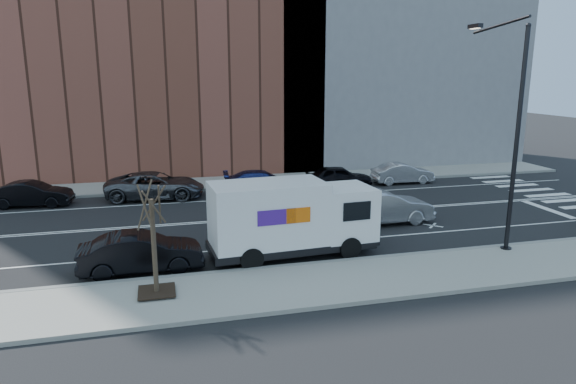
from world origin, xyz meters
TOP-DOWN VIEW (x-y plane):
  - ground at (0.00, 0.00)m, footprint 120.00×120.00m
  - sidewalk_near at (0.00, -8.80)m, footprint 44.00×3.60m
  - sidewalk_far at (0.00, 8.80)m, footprint 44.00×3.60m
  - curb_near at (0.00, -7.00)m, footprint 44.00×0.25m
  - curb_far at (0.00, 7.00)m, footprint 44.00×0.25m
  - crosswalk at (16.00, 0.00)m, footprint 3.00×14.00m
  - road_markings at (0.00, 0.00)m, footprint 40.00×8.60m
  - bldg_brick at (-8.00, 15.60)m, footprint 26.00×10.00m
  - streetlight at (7.00, -6.91)m, footprint 0.44×4.02m
  - street_tree at (-7.00, -8.40)m, footprint 1.20×1.20m
  - fedex_van at (-1.69, -5.60)m, footprint 6.86×2.75m
  - far_parked_b at (-13.60, 5.52)m, footprint 4.36×1.93m
  - far_parked_c at (-6.98, 5.70)m, footprint 5.89×3.22m
  - far_parked_d at (-0.63, 5.66)m, footprint 4.86×2.33m
  - far_parked_e at (4.38, 5.67)m, footprint 4.41×2.12m
  - far_parked_f at (9.03, 6.03)m, footprint 4.12×1.50m
  - driving_sedan at (3.76, -2.28)m, footprint 5.06×1.88m
  - near_parked_rear_a at (-7.52, -5.90)m, footprint 4.55×1.73m

SIDE VIEW (x-z plane):
  - ground at x=0.00m, z-range 0.00..0.00m
  - crosswalk at x=16.00m, z-range 0.00..0.01m
  - road_markings at x=0.00m, z-range 0.00..0.01m
  - sidewalk_near at x=0.00m, z-range 0.00..0.15m
  - sidewalk_far at x=0.00m, z-range 0.00..0.15m
  - curb_near at x=0.00m, z-range 0.00..0.17m
  - curb_far at x=0.00m, z-range 0.00..0.17m
  - far_parked_f at x=9.03m, z-range 0.00..1.35m
  - far_parked_d at x=-0.63m, z-range 0.00..1.37m
  - far_parked_b at x=-13.60m, z-range 0.00..1.39m
  - far_parked_e at x=4.38m, z-range 0.00..1.45m
  - near_parked_rear_a at x=-7.52m, z-range 0.00..1.48m
  - far_parked_c at x=-6.98m, z-range 0.00..1.57m
  - driving_sedan at x=3.76m, z-range 0.00..1.65m
  - street_tree at x=-7.00m, z-range -0.42..3.33m
  - fedex_van at x=-1.69m, z-range 0.08..3.15m
  - streetlight at x=7.00m, z-range 0.41..9.75m
  - bldg_brick at x=-8.00m, z-range 0.00..22.00m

